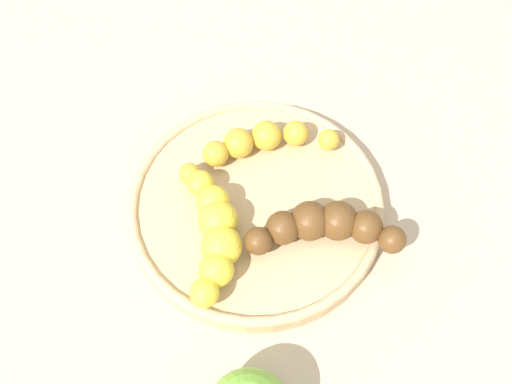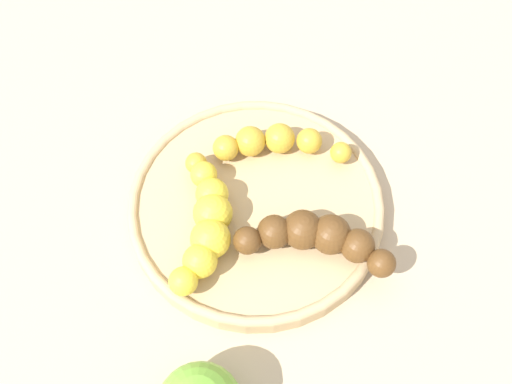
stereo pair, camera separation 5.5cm
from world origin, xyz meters
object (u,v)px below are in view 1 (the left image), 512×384
at_px(banana_overripe, 324,226).
at_px(banana_yellow, 216,235).
at_px(banana_spotted, 254,144).
at_px(fruit_bowl, 256,206).

bearing_deg(banana_overripe, banana_yellow, 94.20).
bearing_deg(banana_spotted, fruit_bowl, 163.51).
bearing_deg(banana_yellow, banana_overripe, 0.38).
xyz_separation_m(fruit_bowl, banana_spotted, (-0.04, 0.04, 0.02)).
xyz_separation_m(fruit_bowl, banana_yellow, (0.01, -0.06, 0.03)).
xyz_separation_m(banana_overripe, banana_yellow, (-0.06, -0.08, 0.00)).
relative_size(banana_overripe, banana_spotted, 0.78).
distance_m(banana_overripe, banana_spotted, 0.11).
distance_m(fruit_bowl, banana_overripe, 0.08).
distance_m(banana_spotted, banana_yellow, 0.11).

